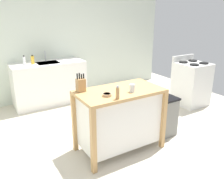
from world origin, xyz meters
The scene contains 13 objects.
ground_plane centered at (0.00, 0.00, 0.00)m, with size 6.46×6.46×0.00m, color beige.
wall_back centered at (0.00, 2.54, 1.30)m, with size 5.46×0.10×2.60m, color silver.
kitchen_island centered at (-0.03, -0.07, 0.50)m, with size 1.16×0.64×0.89m.
knife_block centered at (-0.49, 0.15, 0.98)m, with size 0.11×0.09×0.25m.
bowl_ceramic_wide centered at (-0.29, -0.18, 0.91)m, with size 0.11×0.11×0.03m.
drinking_cup centered at (0.06, -0.22, 0.94)m, with size 0.07×0.07×0.10m.
pepper_grinder centered at (-0.23, -0.34, 0.97)m, with size 0.04×0.04×0.17m.
trash_bin centered at (0.79, -0.11, 0.32)m, with size 0.36×0.28×0.63m.
sink_counter centered at (-0.34, 2.19, 0.44)m, with size 1.48×0.60×0.88m.
sink_faucet centered at (-0.34, 2.33, 0.99)m, with size 0.02×0.02×0.22m.
bottle_dish_soap centered at (-0.63, 2.19, 0.97)m, with size 0.06×0.06×0.18m.
bottle_spray_cleaner centered at (-0.79, 2.18, 0.97)m, with size 0.05×0.05×0.19m.
stove centered at (2.18, 0.59, 0.45)m, with size 0.60×0.60×1.00m.
Camera 1 is at (-1.64, -2.53, 1.89)m, focal length 37.38 mm.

